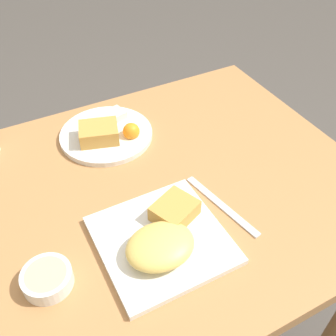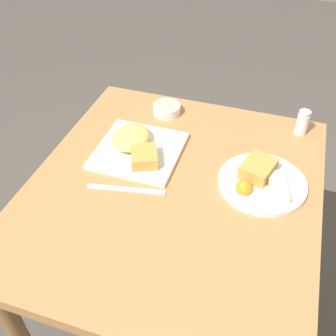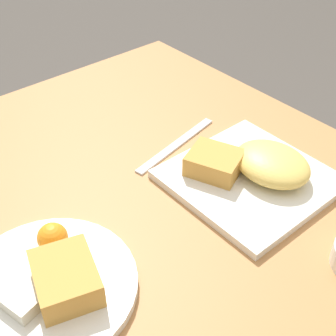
{
  "view_description": "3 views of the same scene",
  "coord_description": "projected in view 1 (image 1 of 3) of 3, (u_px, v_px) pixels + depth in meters",
  "views": [
    {
      "loc": [
        -0.32,
        -0.57,
        1.4
      ],
      "look_at": [
        -0.01,
        0.03,
        0.77
      ],
      "focal_mm": 42.0,
      "sensor_mm": 36.0,
      "label": 1
    },
    {
      "loc": [
        0.73,
        0.22,
        1.5
      ],
      "look_at": [
        -0.02,
        -0.02,
        0.79
      ],
      "focal_mm": 42.0,
      "sensor_mm": 36.0,
      "label": 2
    },
    {
      "loc": [
        -0.48,
        0.35,
        1.27
      ],
      "look_at": [
        -0.02,
        -0.03,
        0.78
      ],
      "focal_mm": 50.0,
      "sensor_mm": 36.0,
      "label": 3
    }
  ],
  "objects": [
    {
      "name": "plate_square_near",
      "position": [
        163.0,
        238.0,
        0.77
      ],
      "size": [
        0.25,
        0.25,
        0.06
      ],
      "color": "white",
      "rests_on": "dining_table"
    },
    {
      "name": "butter_knife",
      "position": [
        222.0,
        205.0,
        0.86
      ],
      "size": [
        0.06,
        0.21,
        0.0
      ],
      "rotation": [
        0.0,
        0.0,
        1.76
      ],
      "color": "silver",
      "rests_on": "dining_table"
    },
    {
      "name": "dining_table",
      "position": [
        175.0,
        209.0,
        0.99
      ],
      "size": [
        0.88,
        0.78,
        0.75
      ],
      "color": "#B27A47",
      "rests_on": "ground_plane"
    },
    {
      "name": "ground_plane",
      "position": [
        173.0,
        326.0,
        1.43
      ],
      "size": [
        8.0,
        8.0,
        0.0
      ],
      "primitive_type": "plane",
      "color": "#4C4742"
    },
    {
      "name": "plate_oval_far",
      "position": [
        106.0,
        133.0,
        1.03
      ],
      "size": [
        0.24,
        0.24,
        0.05
      ],
      "color": "white",
      "rests_on": "dining_table"
    },
    {
      "name": "sauce_ramekin",
      "position": [
        47.0,
        278.0,
        0.71
      ],
      "size": [
        0.09,
        0.09,
        0.03
      ],
      "color": "white",
      "rests_on": "dining_table"
    }
  ]
}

